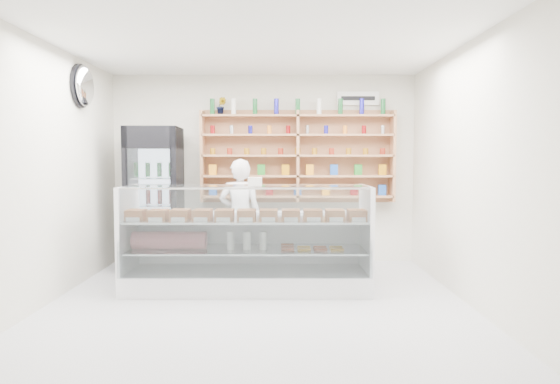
{
  "coord_description": "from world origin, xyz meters",
  "views": [
    {
      "loc": [
        0.23,
        -5.01,
        1.56
      ],
      "look_at": [
        0.24,
        0.9,
        1.16
      ],
      "focal_mm": 32.0,
      "sensor_mm": 36.0,
      "label": 1
    }
  ],
  "objects": [
    {
      "name": "wall_shelving",
      "position": [
        0.5,
        2.34,
        1.59
      ],
      "size": [
        2.84,
        0.28,
        1.33
      ],
      "color": "tan",
      "rests_on": "back_wall"
    },
    {
      "name": "room",
      "position": [
        0.0,
        0.0,
        1.4
      ],
      "size": [
        5.0,
        5.0,
        5.0
      ],
      "color": "silver",
      "rests_on": "ground"
    },
    {
      "name": "security_mirror",
      "position": [
        -2.17,
        1.2,
        2.45
      ],
      "size": [
        0.15,
        0.5,
        0.5
      ],
      "primitive_type": "ellipsoid",
      "color": "silver",
      "rests_on": "left_wall"
    },
    {
      "name": "shop_worker",
      "position": [
        -0.3,
        1.67,
        0.78
      ],
      "size": [
        0.59,
        0.4,
        1.55
      ],
      "primitive_type": "imported",
      "rotation": [
        0.0,
        0.0,
        3.09
      ],
      "color": "silver",
      "rests_on": "floor"
    },
    {
      "name": "drinks_cooler",
      "position": [
        -1.51,
        1.93,
        1.0
      ],
      "size": [
        0.74,
        0.72,
        1.99
      ],
      "rotation": [
        0.0,
        0.0,
        0.04
      ],
      "color": "black",
      "rests_on": "floor"
    },
    {
      "name": "wall_sign",
      "position": [
        1.4,
        2.47,
        2.45
      ],
      "size": [
        0.62,
        0.03,
        0.2
      ],
      "primitive_type": "cube",
      "color": "white",
      "rests_on": "back_wall"
    },
    {
      "name": "display_counter",
      "position": [
        -0.15,
        0.83,
        0.35
      ],
      "size": [
        2.86,
        0.85,
        1.24
      ],
      "color": "white",
      "rests_on": "floor"
    },
    {
      "name": "potted_plant",
      "position": [
        -0.62,
        2.34,
        2.32
      ],
      "size": [
        0.15,
        0.12,
        0.26
      ],
      "primitive_type": "imported",
      "rotation": [
        0.0,
        0.0,
        -0.06
      ],
      "color": "#1E6626",
      "rests_on": "wall_shelving"
    }
  ]
}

